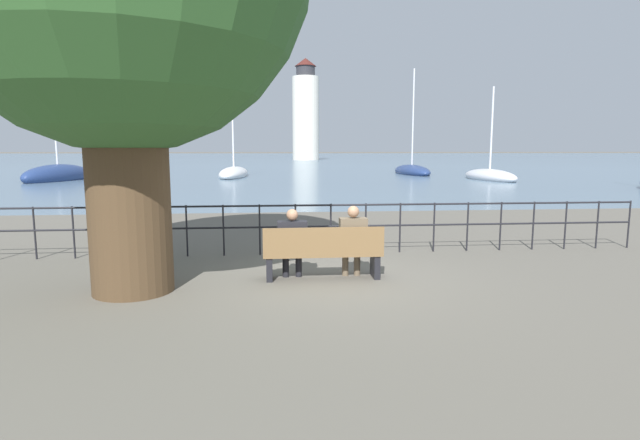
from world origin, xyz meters
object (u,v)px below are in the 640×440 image
object	(u,v)px
sailboat_0	(490,176)
sailboat_4	(234,174)
sailboat_3	(412,171)
sailboat_2	(58,175)
park_bench	(323,254)
seated_person_right	(353,238)
seated_person_left	(292,240)
harbor_lighthouse	(306,113)

from	to	relation	value
sailboat_0	sailboat_4	bearing A→B (deg)	159.96
sailboat_3	sailboat_2	bearing A→B (deg)	-167.06
park_bench	seated_person_right	distance (m)	0.57
sailboat_4	seated_person_left	bearing A→B (deg)	-80.34
seated_person_right	sailboat_4	world-z (taller)	sailboat_4
sailboat_2	seated_person_left	bearing A→B (deg)	-47.79
park_bench	sailboat_2	distance (m)	32.74
sailboat_2	sailboat_4	world-z (taller)	sailboat_2
sailboat_0	seated_person_right	bearing A→B (deg)	-121.35
park_bench	harbor_lighthouse	distance (m)	100.22
park_bench	sailboat_2	world-z (taller)	sailboat_2
sailboat_3	sailboat_4	xyz separation A→B (m)	(-15.47, -3.16, -0.00)
sailboat_4	harbor_lighthouse	distance (m)	68.59
sailboat_2	harbor_lighthouse	world-z (taller)	harbor_lighthouse
sailboat_0	park_bench	bearing A→B (deg)	-122.13
sailboat_3	harbor_lighthouse	size ratio (longest dim) A/B	0.45
seated_person_right	harbor_lighthouse	size ratio (longest dim) A/B	0.06
sailboat_3	sailboat_4	distance (m)	15.79
seated_person_left	sailboat_4	size ratio (longest dim) A/B	0.13
seated_person_right	sailboat_4	size ratio (longest dim) A/B	0.13
seated_person_right	harbor_lighthouse	world-z (taller)	harbor_lighthouse
park_bench	sailboat_4	distance (m)	32.68
park_bench	sailboat_0	bearing A→B (deg)	61.05
park_bench	seated_person_left	world-z (taller)	seated_person_left
sailboat_3	sailboat_4	world-z (taller)	sailboat_3
park_bench	harbor_lighthouse	world-z (taller)	harbor_lighthouse
sailboat_3	sailboat_4	bearing A→B (deg)	-169.79
park_bench	sailboat_4	bearing A→B (deg)	96.95
seated_person_right	sailboat_0	distance (m)	30.27
sailboat_2	sailboat_3	xyz separation A→B (m)	(27.40, 6.97, -0.11)
seated_person_left	seated_person_right	world-z (taller)	seated_person_right
sailboat_0	harbor_lighthouse	bearing A→B (deg)	93.53
park_bench	harbor_lighthouse	size ratio (longest dim) A/B	0.09
seated_person_left	park_bench	bearing A→B (deg)	-8.75
seated_person_left	seated_person_right	size ratio (longest dim) A/B	0.97
seated_person_right	sailboat_2	xyz separation A→B (m)	(-16.39, 28.55, -0.28)
park_bench	harbor_lighthouse	xyz separation A→B (m)	(6.24, 99.58, 9.42)
park_bench	sailboat_4	world-z (taller)	sailboat_4
park_bench	seated_person_right	world-z (taller)	seated_person_right
harbor_lighthouse	seated_person_right	bearing A→B (deg)	-93.29
seated_person_left	harbor_lighthouse	size ratio (longest dim) A/B	0.06
seated_person_left	harbor_lighthouse	xyz separation A→B (m)	(6.75, 99.51, 9.20)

